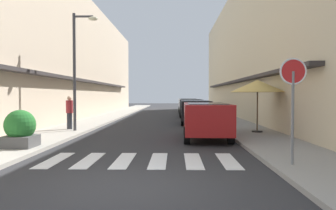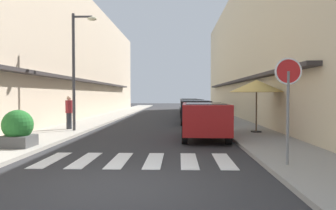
{
  "view_description": "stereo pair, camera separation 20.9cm",
  "coord_description": "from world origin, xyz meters",
  "px_view_note": "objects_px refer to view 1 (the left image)",
  "views": [
    {
      "loc": [
        0.93,
        -6.12,
        1.79
      ],
      "look_at": [
        0.49,
        13.88,
        1.19
      ],
      "focal_mm": 34.83,
      "sensor_mm": 36.0,
      "label": 1
    },
    {
      "loc": [
        1.14,
        -6.11,
        1.79
      ],
      "look_at": [
        0.49,
        13.88,
        1.19
      ],
      "focal_mm": 34.83,
      "sensor_mm": 36.0,
      "label": 2
    }
  ],
  "objects_px": {
    "parked_car_distant": "(188,104)",
    "pedestrian_walking_near": "(70,112)",
    "parked_car_far": "(191,106)",
    "planter_corner": "(20,129)",
    "street_lamp": "(78,59)",
    "parked_car_mid": "(195,109)",
    "cafe_umbrella": "(257,86)",
    "parked_car_near": "(206,117)",
    "round_street_sign": "(293,83)"
  },
  "relations": [
    {
      "from": "parked_car_distant",
      "to": "pedestrian_walking_near",
      "type": "distance_m",
      "value": 17.43
    },
    {
      "from": "parked_car_far",
      "to": "planter_corner",
      "type": "relative_size",
      "value": 3.34
    },
    {
      "from": "parked_car_far",
      "to": "street_lamp",
      "type": "relative_size",
      "value": 0.73
    },
    {
      "from": "parked_car_mid",
      "to": "parked_car_distant",
      "type": "bearing_deg",
      "value": 90.0
    },
    {
      "from": "pedestrian_walking_near",
      "to": "street_lamp",
      "type": "bearing_deg",
      "value": 154.3
    },
    {
      "from": "cafe_umbrella",
      "to": "street_lamp",
      "type": "bearing_deg",
      "value": 176.81
    },
    {
      "from": "street_lamp",
      "to": "parked_car_distant",
      "type": "bearing_deg",
      "value": 70.92
    },
    {
      "from": "street_lamp",
      "to": "parked_car_near",
      "type": "bearing_deg",
      "value": -19.31
    },
    {
      "from": "parked_car_near",
      "to": "parked_car_far",
      "type": "distance_m",
      "value": 13.18
    },
    {
      "from": "planter_corner",
      "to": "cafe_umbrella",
      "type": "bearing_deg",
      "value": 27.2
    },
    {
      "from": "parked_car_far",
      "to": "round_street_sign",
      "type": "xyz_separation_m",
      "value": [
        1.57,
        -18.53,
        1.16
      ]
    },
    {
      "from": "parked_car_far",
      "to": "parked_car_near",
      "type": "bearing_deg",
      "value": -90.0
    },
    {
      "from": "parked_car_mid",
      "to": "parked_car_far",
      "type": "distance_m",
      "value": 6.2
    },
    {
      "from": "round_street_sign",
      "to": "street_lamp",
      "type": "height_order",
      "value": "street_lamp"
    },
    {
      "from": "parked_car_near",
      "to": "pedestrian_walking_near",
      "type": "relative_size",
      "value": 2.63
    },
    {
      "from": "parked_car_mid",
      "to": "planter_corner",
      "type": "height_order",
      "value": "parked_car_mid"
    },
    {
      "from": "parked_car_distant",
      "to": "pedestrian_walking_near",
      "type": "relative_size",
      "value": 2.67
    },
    {
      "from": "parked_car_near",
      "to": "pedestrian_walking_near",
      "type": "bearing_deg",
      "value": 157.43
    },
    {
      "from": "parked_car_mid",
      "to": "planter_corner",
      "type": "xyz_separation_m",
      "value": [
        -6.25,
        -9.88,
        -0.23
      ]
    },
    {
      "from": "parked_car_near",
      "to": "street_lamp",
      "type": "relative_size",
      "value": 0.78
    },
    {
      "from": "street_lamp",
      "to": "pedestrian_walking_near",
      "type": "distance_m",
      "value": 2.66
    },
    {
      "from": "pedestrian_walking_near",
      "to": "parked_car_near",
      "type": "bearing_deg",
      "value": 176.87
    },
    {
      "from": "parked_car_near",
      "to": "cafe_umbrella",
      "type": "height_order",
      "value": "cafe_umbrella"
    },
    {
      "from": "parked_car_mid",
      "to": "parked_car_far",
      "type": "height_order",
      "value": "same"
    },
    {
      "from": "planter_corner",
      "to": "parked_car_mid",
      "type": "bearing_deg",
      "value": 57.7
    },
    {
      "from": "pedestrian_walking_near",
      "to": "planter_corner",
      "type": "bearing_deg",
      "value": 111.73
    },
    {
      "from": "parked_car_far",
      "to": "cafe_umbrella",
      "type": "height_order",
      "value": "cafe_umbrella"
    },
    {
      "from": "parked_car_mid",
      "to": "cafe_umbrella",
      "type": "height_order",
      "value": "cafe_umbrella"
    },
    {
      "from": "parked_car_near",
      "to": "round_street_sign",
      "type": "distance_m",
      "value": 5.7
    },
    {
      "from": "planter_corner",
      "to": "round_street_sign",
      "type": "bearing_deg",
      "value": -17.44
    },
    {
      "from": "parked_car_far",
      "to": "street_lamp",
      "type": "bearing_deg",
      "value": -117.59
    },
    {
      "from": "parked_car_near",
      "to": "planter_corner",
      "type": "xyz_separation_m",
      "value": [
        -6.25,
        -2.9,
        -0.23
      ]
    },
    {
      "from": "cafe_umbrella",
      "to": "parked_car_near",
      "type": "bearing_deg",
      "value": -147.35
    },
    {
      "from": "parked_car_mid",
      "to": "parked_car_distant",
      "type": "relative_size",
      "value": 0.94
    },
    {
      "from": "parked_car_near",
      "to": "round_street_sign",
      "type": "relative_size",
      "value": 1.67
    },
    {
      "from": "parked_car_near",
      "to": "planter_corner",
      "type": "relative_size",
      "value": 3.57
    },
    {
      "from": "parked_car_distant",
      "to": "planter_corner",
      "type": "distance_m",
      "value": 22.65
    },
    {
      "from": "round_street_sign",
      "to": "planter_corner",
      "type": "xyz_separation_m",
      "value": [
        -7.81,
        2.45,
        -1.39
      ]
    },
    {
      "from": "parked_car_near",
      "to": "round_street_sign",
      "type": "bearing_deg",
      "value": -73.69
    },
    {
      "from": "parked_car_mid",
      "to": "street_lamp",
      "type": "relative_size",
      "value": 0.74
    },
    {
      "from": "parked_car_near",
      "to": "street_lamp",
      "type": "height_order",
      "value": "street_lamp"
    },
    {
      "from": "cafe_umbrella",
      "to": "planter_corner",
      "type": "relative_size",
      "value": 2.03
    },
    {
      "from": "planter_corner",
      "to": "pedestrian_walking_near",
      "type": "relative_size",
      "value": 0.74
    },
    {
      "from": "round_street_sign",
      "to": "parked_car_distant",
      "type": "bearing_deg",
      "value": 93.7
    },
    {
      "from": "parked_car_near",
      "to": "parked_car_mid",
      "type": "relative_size",
      "value": 1.05
    },
    {
      "from": "round_street_sign",
      "to": "pedestrian_walking_near",
      "type": "xyz_separation_m",
      "value": [
        -8.03,
        8.04,
        -1.11
      ]
    },
    {
      "from": "parked_car_near",
      "to": "parked_car_distant",
      "type": "xyz_separation_m",
      "value": [
        0.0,
        18.88,
        0.0
      ]
    },
    {
      "from": "cafe_umbrella",
      "to": "pedestrian_walking_near",
      "type": "height_order",
      "value": "cafe_umbrella"
    },
    {
      "from": "cafe_umbrella",
      "to": "pedestrian_walking_near",
      "type": "bearing_deg",
      "value": 172.9
    },
    {
      "from": "parked_car_near",
      "to": "parked_car_mid",
      "type": "bearing_deg",
      "value": 90.0
    }
  ]
}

